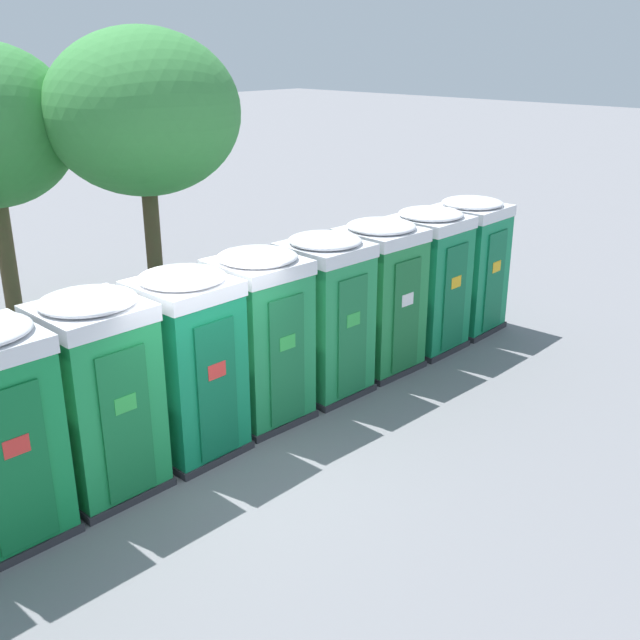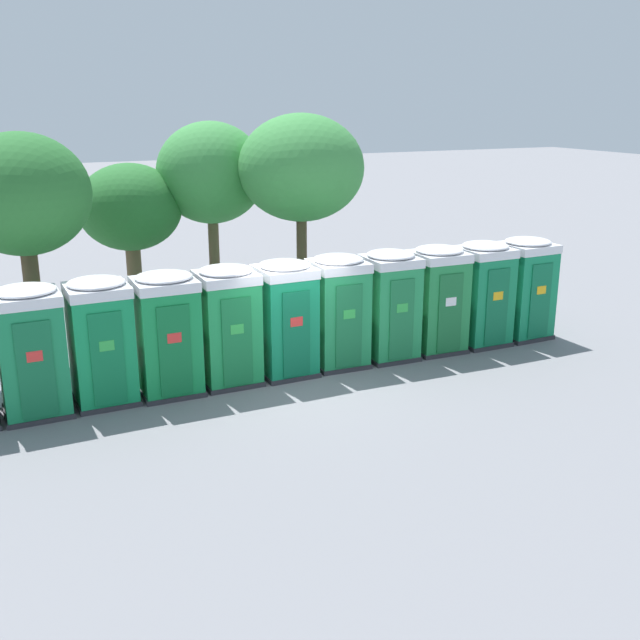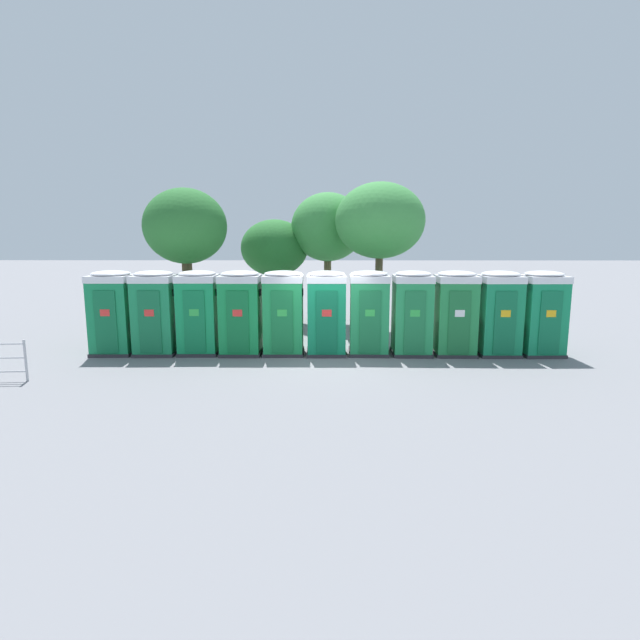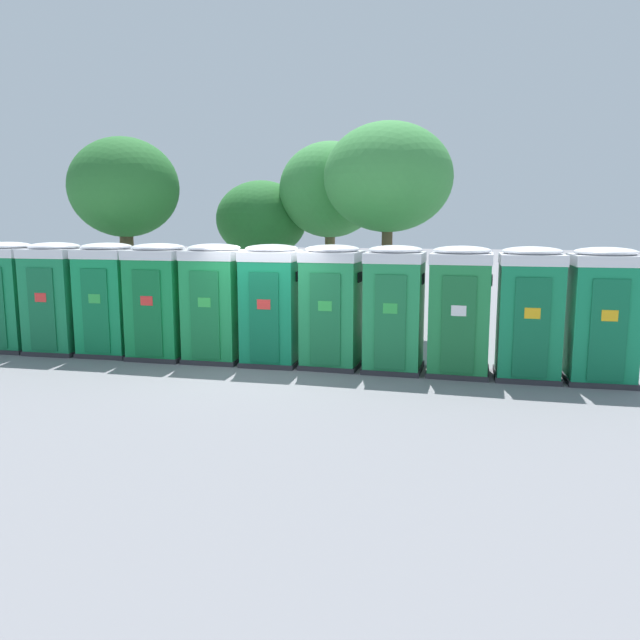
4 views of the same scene
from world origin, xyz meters
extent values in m
plane|color=slate|center=(0.00, 0.00, 0.00)|extent=(120.00, 120.00, 0.00)
cube|color=#2D2D33|center=(-5.17, 0.48, 0.05)|extent=(1.26, 1.23, 0.10)
cube|color=#18864E|center=(-5.17, 0.48, 1.15)|extent=(1.20, 1.17, 2.10)
cube|color=#13683C|center=(-5.15, -0.10, 1.07)|extent=(0.64, 0.05, 1.85)
cube|color=red|center=(-5.15, -0.12, 1.35)|extent=(0.28, 0.02, 0.20)
cube|color=black|center=(-4.58, 0.50, 1.89)|extent=(0.03, 0.36, 0.20)
cube|color=white|center=(-5.17, 0.48, 2.30)|extent=(1.23, 1.21, 0.20)
ellipsoid|color=white|center=(-5.17, 0.48, 2.45)|extent=(1.18, 1.15, 0.18)
cube|color=#2D2D33|center=(-3.88, 0.56, 0.05)|extent=(1.22, 1.23, 0.10)
cube|color=#149451|center=(-3.88, 0.56, 1.15)|extent=(1.16, 1.17, 2.10)
cube|color=#0F743F|center=(-3.86, -0.03, 1.07)|extent=(0.62, 0.05, 1.85)
cube|color=green|center=(-3.86, -0.05, 1.35)|extent=(0.28, 0.01, 0.20)
cube|color=black|center=(-3.30, 0.57, 1.89)|extent=(0.03, 0.36, 0.20)
cube|color=white|center=(-3.88, 0.56, 2.30)|extent=(1.19, 1.20, 0.20)
ellipsoid|color=white|center=(-3.88, 0.56, 2.45)|extent=(1.14, 1.14, 0.18)
cube|color=#2D2D33|center=(-2.58, 0.50, 0.05)|extent=(1.23, 1.20, 0.10)
cube|color=#158D45|center=(-2.58, 0.50, 1.15)|extent=(1.18, 1.15, 2.10)
cube|color=#106E36|center=(-2.58, -0.09, 1.07)|extent=(0.64, 0.03, 1.85)
cube|color=red|center=(-2.58, -0.11, 1.35)|extent=(0.28, 0.01, 0.20)
cube|color=black|center=(-1.99, 0.50, 1.89)|extent=(0.03, 0.36, 0.20)
cube|color=white|center=(-2.58, 0.50, 2.30)|extent=(1.21, 1.18, 0.20)
ellipsoid|color=white|center=(-2.58, 0.50, 2.45)|extent=(1.15, 1.12, 0.18)
cube|color=#2D2D33|center=(-1.29, 0.53, 0.05)|extent=(1.22, 1.21, 0.10)
cube|color=#1C954B|center=(-1.29, 0.53, 1.15)|extent=(1.16, 1.15, 2.10)
cube|color=#16743A|center=(-1.29, -0.06, 1.07)|extent=(0.63, 0.04, 1.85)
cube|color=green|center=(-1.29, -0.07, 1.35)|extent=(0.28, 0.01, 0.20)
cube|color=black|center=(-0.71, 0.53, 1.89)|extent=(0.03, 0.36, 0.20)
cube|color=white|center=(-1.29, 0.53, 2.30)|extent=(1.20, 1.19, 0.20)
ellipsoid|color=white|center=(-1.29, 0.53, 2.45)|extent=(1.14, 1.13, 0.18)
cube|color=#2D2D33|center=(0.00, 0.51, 0.05)|extent=(1.20, 1.22, 0.10)
cube|color=#118753|center=(0.00, 0.51, 1.15)|extent=(1.14, 1.16, 2.10)
cube|color=#0D6941|center=(0.01, -0.08, 1.07)|extent=(0.62, 0.04, 1.85)
cube|color=red|center=(0.01, -0.09, 1.35)|extent=(0.28, 0.01, 0.20)
cube|color=black|center=(0.57, 0.52, 1.89)|extent=(0.03, 0.36, 0.20)
cube|color=white|center=(0.00, 0.51, 2.30)|extent=(1.18, 1.20, 0.20)
ellipsoid|color=white|center=(0.00, 0.51, 2.45)|extent=(1.12, 1.14, 0.18)
cube|color=#2D2D33|center=(1.29, 0.55, 0.05)|extent=(1.22, 1.24, 0.10)
cube|color=#20904F|center=(1.29, 0.55, 1.15)|extent=(1.16, 1.18, 2.10)
cube|color=#19703D|center=(1.27, -0.03, 1.07)|extent=(0.62, 0.05, 1.85)
cube|color=green|center=(1.27, -0.05, 1.35)|extent=(0.28, 0.02, 0.20)
cube|color=black|center=(1.87, 0.53, 1.89)|extent=(0.04, 0.36, 0.20)
cube|color=white|center=(1.29, 0.55, 2.30)|extent=(1.20, 1.21, 0.20)
ellipsoid|color=white|center=(1.29, 0.55, 2.45)|extent=(1.14, 1.15, 0.18)
cube|color=#2D2D33|center=(2.59, 0.50, 0.05)|extent=(1.18, 1.22, 0.10)
cube|color=#239551|center=(2.59, 0.50, 1.15)|extent=(1.12, 1.16, 2.10)
cube|color=#1B743F|center=(2.57, -0.08, 1.07)|extent=(0.61, 0.04, 1.85)
cube|color=green|center=(2.57, -0.10, 1.35)|extent=(0.28, 0.01, 0.20)
cube|color=black|center=(3.15, 0.49, 1.89)|extent=(0.03, 0.36, 0.20)
cube|color=white|center=(2.59, 0.50, 2.30)|extent=(1.16, 1.20, 0.20)
ellipsoid|color=white|center=(2.59, 0.50, 2.45)|extent=(1.10, 1.14, 0.18)
cube|color=#2D2D33|center=(3.88, 0.49, 0.05)|extent=(1.23, 1.23, 0.10)
cube|color=#218844|center=(3.88, 0.49, 1.15)|extent=(1.17, 1.17, 2.10)
cube|color=#196A35|center=(3.86, -0.09, 1.07)|extent=(0.63, 0.05, 1.85)
cube|color=white|center=(3.86, -0.11, 1.35)|extent=(0.28, 0.02, 0.20)
cube|color=black|center=(4.46, 0.48, 1.89)|extent=(0.03, 0.36, 0.20)
cube|color=white|center=(3.88, 0.49, 2.30)|extent=(1.21, 1.21, 0.20)
ellipsoid|color=white|center=(3.88, 0.49, 2.45)|extent=(1.15, 1.15, 0.18)
cube|color=#2D2D33|center=(5.17, 0.47, 0.05)|extent=(1.20, 1.21, 0.10)
cube|color=#158550|center=(5.17, 0.47, 1.15)|extent=(1.15, 1.15, 2.10)
cube|color=#10683E|center=(5.18, -0.12, 1.07)|extent=(0.63, 0.03, 1.85)
cube|color=yellow|center=(5.18, -0.14, 1.35)|extent=(0.28, 0.01, 0.20)
cube|color=black|center=(5.75, 0.47, 1.89)|extent=(0.03, 0.36, 0.20)
cube|color=white|center=(5.17, 0.47, 2.30)|extent=(1.18, 1.18, 0.20)
ellipsoid|color=white|center=(5.17, 0.47, 2.45)|extent=(1.12, 1.13, 0.18)
cube|color=#2D2D33|center=(6.46, 0.48, 0.05)|extent=(1.24, 1.24, 0.10)
cube|color=#138854|center=(6.46, 0.48, 1.15)|extent=(1.19, 1.18, 2.10)
cube|color=#0F6A41|center=(6.49, -0.11, 1.07)|extent=(0.63, 0.05, 1.85)
cube|color=yellow|center=(6.49, -0.12, 1.35)|extent=(0.28, 0.02, 0.20)
cube|color=black|center=(7.05, 0.50, 1.89)|extent=(0.04, 0.36, 0.20)
cube|color=white|center=(6.46, 0.48, 2.30)|extent=(1.22, 1.22, 0.20)
ellipsoid|color=white|center=(6.46, 0.48, 2.45)|extent=(1.16, 1.16, 0.18)
cylinder|color=brown|center=(-4.88, 3.11, 1.59)|extent=(0.35, 0.35, 3.18)
ellipsoid|color=#286B2D|center=(-4.88, 3.11, 3.90)|extent=(2.86, 2.86, 2.59)
cylinder|color=brown|center=(-2.10, 6.11, 1.23)|extent=(0.40, 0.40, 2.45)
ellipsoid|color=#286B2D|center=(-2.10, 6.11, 3.08)|extent=(2.73, 2.73, 2.29)
cylinder|color=brown|center=(1.95, 4.10, 1.68)|extent=(0.28, 0.28, 3.36)
ellipsoid|color=#3D8C42|center=(1.95, 4.10, 4.11)|extent=(3.26, 3.26, 2.75)
cylinder|color=brown|center=(0.07, 5.85, 1.58)|extent=(0.29, 0.29, 3.16)
ellipsoid|color=#3D8C42|center=(0.07, 5.85, 3.91)|extent=(2.92, 2.92, 2.71)
camera|label=1|loc=(-5.22, -6.97, 5.21)|focal=42.00mm
camera|label=2|loc=(-5.82, -13.88, 5.85)|focal=42.00mm
camera|label=3|loc=(-0.03, -14.37, 3.56)|focal=28.00mm
camera|label=4|loc=(4.01, -11.96, 2.99)|focal=35.00mm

